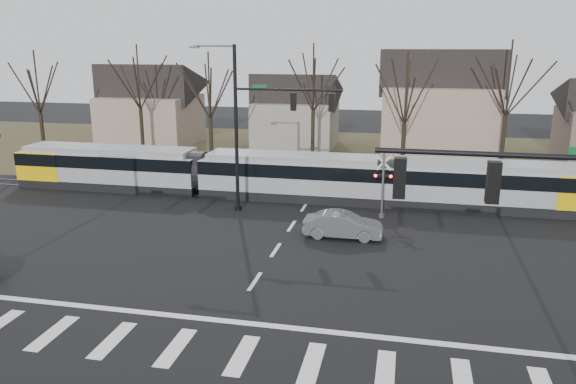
# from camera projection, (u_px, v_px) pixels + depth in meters

# --- Properties ---
(ground) EXTENTS (140.00, 140.00, 0.00)m
(ground) POSITION_uv_depth(u_px,v_px,m) (242.00, 301.00, 23.03)
(ground) COLOR black
(grass_verge) EXTENTS (140.00, 28.00, 0.01)m
(grass_verge) POSITION_uv_depth(u_px,v_px,m) (339.00, 155.00, 53.27)
(grass_verge) COLOR #38331E
(grass_verge) RESTS_ON ground
(crosswalk) EXTENTS (27.00, 2.60, 0.01)m
(crosswalk) POSITION_uv_depth(u_px,v_px,m) (209.00, 351.00, 19.24)
(crosswalk) COLOR silver
(crosswalk) RESTS_ON ground
(stop_line) EXTENTS (28.00, 0.35, 0.01)m
(stop_line) POSITION_uv_depth(u_px,v_px,m) (228.00, 321.00, 21.32)
(stop_line) COLOR silver
(stop_line) RESTS_ON ground
(lane_dashes) EXTENTS (0.18, 30.00, 0.01)m
(lane_dashes) POSITION_uv_depth(u_px,v_px,m) (310.00, 199.00, 38.15)
(lane_dashes) COLOR silver
(lane_dashes) RESTS_ON ground
(rail_pair) EXTENTS (90.00, 1.52, 0.06)m
(rail_pair) POSITION_uv_depth(u_px,v_px,m) (309.00, 199.00, 37.95)
(rail_pair) COLOR #59595E
(rail_pair) RESTS_ON ground
(tram) EXTENTS (39.97, 2.97, 3.03)m
(tram) POSITION_uv_depth(u_px,v_px,m) (290.00, 174.00, 38.01)
(tram) COLOR gray
(tram) RESTS_ON ground
(sedan) EXTENTS (1.56, 4.30, 1.41)m
(sedan) POSITION_uv_depth(u_px,v_px,m) (343.00, 225.00, 30.41)
(sedan) COLOR #56585E
(sedan) RESTS_ON ground
(signal_pole_near_right) EXTENTS (6.72, 0.44, 8.00)m
(signal_pole_near_right) POSITION_uv_depth(u_px,v_px,m) (558.00, 253.00, 13.98)
(signal_pole_near_right) COLOR black
(signal_pole_near_right) RESTS_ON ground
(signal_pole_far) EXTENTS (9.28, 0.44, 10.20)m
(signal_pole_far) POSITION_uv_depth(u_px,v_px,m) (261.00, 121.00, 33.87)
(signal_pole_far) COLOR black
(signal_pole_far) RESTS_ON ground
(rail_crossing_signal) EXTENTS (1.08, 0.36, 4.00)m
(rail_crossing_signal) POSITION_uv_depth(u_px,v_px,m) (383.00, 187.00, 33.62)
(rail_crossing_signal) COLOR #59595B
(rail_crossing_signal) RESTS_ON ground
(tree_row) EXTENTS (59.20, 7.20, 10.00)m
(tree_row) POSITION_uv_depth(u_px,v_px,m) (355.00, 110.00, 45.91)
(tree_row) COLOR black
(tree_row) RESTS_ON ground
(house_a) EXTENTS (9.72, 8.64, 8.60)m
(house_a) POSITION_uv_depth(u_px,v_px,m) (150.00, 101.00, 58.08)
(house_a) COLOR gray
(house_a) RESTS_ON ground
(house_b) EXTENTS (8.64, 7.56, 7.65)m
(house_b) POSITION_uv_depth(u_px,v_px,m) (296.00, 107.00, 57.05)
(house_b) COLOR gray
(house_b) RESTS_ON ground
(house_c) EXTENTS (10.80, 8.64, 10.10)m
(house_c) POSITION_uv_depth(u_px,v_px,m) (440.00, 100.00, 51.05)
(house_c) COLOR gray
(house_c) RESTS_ON ground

